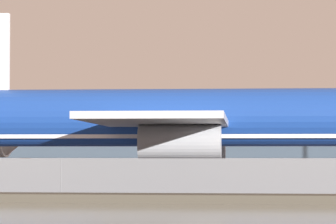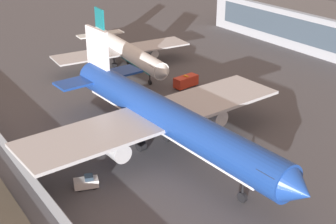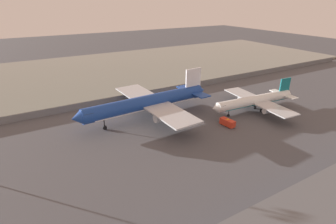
{
  "view_description": "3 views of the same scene",
  "coord_description": "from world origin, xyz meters",
  "views": [
    {
      "loc": [
        15.03,
        -79.18,
        2.88
      ],
      "look_at": [
        4.2,
        6.86,
        6.63
      ],
      "focal_mm": 105.0,
      "sensor_mm": 36.0,
      "label": 1
    },
    {
      "loc": [
        57.84,
        -30.93,
        35.1
      ],
      "look_at": [
        5.12,
        5.54,
        5.67
      ],
      "focal_mm": 50.0,
      "sensor_mm": 36.0,
      "label": 2
    },
    {
      "loc": [
        42.7,
        79.66,
        38.64
      ],
      "look_at": [
        2.47,
        10.29,
        3.78
      ],
      "focal_mm": 28.0,
      "sensor_mm": 36.0,
      "label": 3
    }
  ],
  "objects": [
    {
      "name": "ground_plane",
      "position": [
        0.0,
        0.0,
        0.0
      ],
      "size": [
        500.0,
        500.0,
        0.0
      ],
      "primitive_type": "plane",
      "color": "#4C4C51"
    },
    {
      "name": "perimeter_fence",
      "position": [
        0.0,
        -16.0,
        1.31
      ],
      "size": [
        280.0,
        0.1,
        2.62
      ],
      "color": "slate",
      "rests_on": "ground"
    },
    {
      "name": "terminal_building",
      "position": [
        1.22,
        67.98,
        5.04
      ],
      "size": [
        99.33,
        16.58,
        10.06
      ],
      "color": "#9EA3AD",
      "rests_on": "ground"
    },
    {
      "name": "baggage_tug",
      "position": [
        8.65,
        -10.05,
        0.81
      ],
      "size": [
        2.56,
        3.55,
        1.8
      ],
      "color": "white",
      "rests_on": "ground"
    },
    {
      "name": "ops_van",
      "position": [
        -13.02,
        22.38,
        1.28
      ],
      "size": [
        2.73,
        5.42,
        2.48
      ],
      "color": "red",
      "rests_on": "ground"
    },
    {
      "name": "shoreline_seawall",
      "position": [
        0.0,
        -20.5,
        0.25
      ],
      "size": [
        320.0,
        3.0,
        0.5
      ],
      "color": "#474238",
      "rests_on": "ground"
    },
    {
      "name": "cargo_jet_blue",
      "position": [
        6.36,
        3.98,
        5.81
      ],
      "size": [
        50.83,
        43.4,
        15.22
      ],
      "color": "#193D93",
      "rests_on": "ground"
    }
  ]
}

